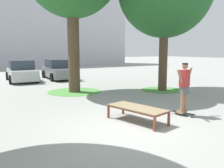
# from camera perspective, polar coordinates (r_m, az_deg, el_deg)

# --- Properties ---
(ground_plane) EXTENTS (120.00, 120.00, 0.00)m
(ground_plane) POSITION_cam_1_polar(r_m,az_deg,el_deg) (7.03, 3.59, -10.26)
(ground_plane) COLOR #999993
(skate_box) EXTENTS (1.17, 2.02, 0.46)m
(skate_box) POSITION_cam_1_polar(r_m,az_deg,el_deg) (7.51, 5.95, -5.80)
(skate_box) COLOR brown
(skate_box) RESTS_ON ground
(skateboard) EXTENTS (0.40, 0.82, 0.09)m
(skateboard) POSITION_cam_1_polar(r_m,az_deg,el_deg) (8.60, 16.47, -6.63)
(skateboard) COLOR black
(skateboard) RESTS_ON ground
(skater) EXTENTS (0.98, 0.37, 1.69)m
(skater) POSITION_cam_1_polar(r_m,az_deg,el_deg) (8.41, 16.73, -0.05)
(skater) COLOR #8E6647
(skater) RESTS_ON skateboard
(grass_patch_near_right) EXTENTS (2.37, 2.37, 0.01)m
(grass_patch_near_right) POSITION_cam_1_polar(r_m,az_deg,el_deg) (13.70, 11.79, -1.39)
(grass_patch_near_right) COLOR #47893D
(grass_patch_near_right) RESTS_ON ground
(grass_patch_mid_back) EXTENTS (2.86, 2.86, 0.01)m
(grass_patch_mid_back) POSITION_cam_1_polar(r_m,az_deg,el_deg) (13.02, -8.85, -1.81)
(grass_patch_mid_back) COLOR #519342
(grass_patch_mid_back) RESTS_ON ground
(car_silver) EXTENTS (2.12, 4.30, 1.50)m
(car_silver) POSITION_cam_1_polar(r_m,az_deg,el_deg) (18.41, -20.62, 2.79)
(car_silver) COLOR #B7BABF
(car_silver) RESTS_ON ground
(car_grey) EXTENTS (2.06, 4.27, 1.50)m
(car_grey) POSITION_cam_1_polar(r_m,az_deg,el_deg) (19.11, -12.55, 3.28)
(car_grey) COLOR slate
(car_grey) RESTS_ON ground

